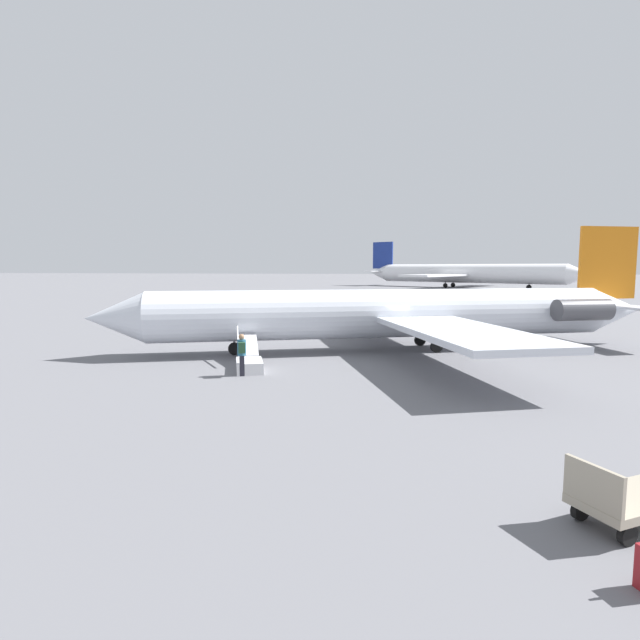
# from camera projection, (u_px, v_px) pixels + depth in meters

# --- Properties ---
(ground_plane) EXTENTS (600.00, 600.00, 0.00)m
(ground_plane) POSITION_uv_depth(u_px,v_px,m) (385.00, 350.00, 26.83)
(ground_plane) COLOR slate
(airplane_main) EXTENTS (29.62, 23.14, 6.77)m
(airplane_main) POSITION_uv_depth(u_px,v_px,m) (402.00, 313.00, 26.78)
(airplane_main) COLOR silver
(airplane_main) RESTS_ON ground
(airplane_far_center) EXTENTS (45.11, 35.78, 10.49)m
(airplane_far_center) POSITION_uv_depth(u_px,v_px,m) (463.00, 273.00, 107.33)
(airplane_far_center) COLOR white
(airplane_far_center) RESTS_ON ground
(boarding_stairs) EXTENTS (2.38, 4.11, 1.69)m
(boarding_stairs) POSITION_uv_depth(u_px,v_px,m) (249.00, 361.00, 21.77)
(boarding_stairs) COLOR silver
(boarding_stairs) RESTS_ON ground
(passenger) EXTENTS (0.44, 0.57, 1.74)m
(passenger) POSITION_uv_depth(u_px,v_px,m) (242.00, 352.00, 20.45)
(passenger) COLOR #23232D
(passenger) RESTS_ON ground
(luggage_cart) EXTENTS (2.44, 2.12, 1.22)m
(luggage_cart) POSITION_uv_depth(u_px,v_px,m) (630.00, 499.00, 8.64)
(luggage_cart) COLOR #9E937F
(luggage_cart) RESTS_ON ground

